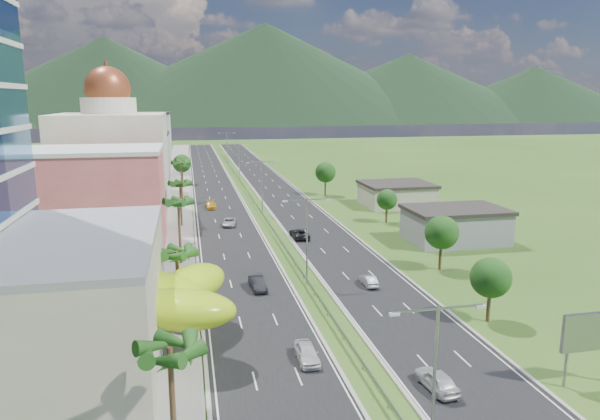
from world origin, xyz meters
TOP-DOWN VIEW (x-y plane):
  - ground at (0.00, 0.00)m, footprint 500.00×500.00m
  - road_left at (-7.50, 90.00)m, footprint 11.00×260.00m
  - road_right at (7.50, 90.00)m, footprint 11.00×260.00m
  - sidewalk_left at (-17.00, 90.00)m, footprint 7.00×260.00m
  - median_guardrail at (0.00, 71.99)m, footprint 0.10×216.06m
  - streetlight_median_a at (0.00, -25.00)m, footprint 6.04×0.25m
  - streetlight_median_b at (0.00, 10.00)m, footprint 6.04×0.25m
  - streetlight_median_c at (0.00, 50.00)m, footprint 6.04×0.25m
  - streetlight_median_d at (0.00, 95.00)m, footprint 6.04×0.25m
  - streetlight_median_e at (0.00, 140.00)m, footprint 6.04×0.25m
  - lime_canopy at (-20.00, -4.00)m, footprint 18.00×15.00m
  - pink_shophouse at (-28.00, 32.00)m, footprint 20.00×15.00m
  - domed_building at (-28.00, 55.00)m, footprint 20.00×20.00m
  - midrise_grey at (-27.00, 80.00)m, footprint 16.00×15.00m
  - midrise_beige at (-27.00, 102.00)m, footprint 16.00×15.00m
  - midrise_white at (-27.00, 125.00)m, footprint 16.00×15.00m
  - billboard at (17.00, -18.00)m, footprint 5.20×0.35m
  - shed_near at (28.00, 25.00)m, footprint 15.00×10.00m
  - shed_far at (30.00, 55.00)m, footprint 14.00×12.00m
  - palm_tree_a at (-15.50, -22.00)m, footprint 3.60×3.60m
  - palm_tree_b at (-15.50, 2.00)m, footprint 3.60×3.60m
  - palm_tree_c at (-15.50, 22.00)m, footprint 3.60×3.60m
  - palm_tree_d at (-15.50, 45.00)m, footprint 3.60×3.60m
  - palm_tree_e at (-15.50, 70.00)m, footprint 3.60×3.60m
  - leafy_tree_lfar at (-15.50, 95.00)m, footprint 4.90×4.90m
  - leafy_tree_ra at (16.00, -5.00)m, footprint 4.20×4.20m
  - leafy_tree_rb at (19.00, 12.00)m, footprint 4.55×4.55m
  - leafy_tree_rc at (22.00, 40.00)m, footprint 3.85×3.85m
  - leafy_tree_rd at (18.00, 70.00)m, footprint 4.90×4.90m
  - mountain_ridge at (60.00, 450.00)m, footprint 860.00×140.00m
  - car_white_near_left at (-4.38, -9.54)m, footprint 1.84×4.48m
  - car_dark_left at (-6.30, 9.39)m, footprint 1.91×4.67m
  - car_silver_mid_left at (-7.03, 43.42)m, footprint 2.92×5.13m
  - car_yellow_far_left at (-9.53, 59.94)m, footprint 2.14×5.01m
  - car_white_near_right at (4.74, -16.26)m, footprint 2.35×4.84m
  - car_silver_right at (7.39, 7.89)m, footprint 1.36×3.89m
  - car_dark_far_right at (3.71, 32.18)m, footprint 2.74×5.60m
  - motorcycle at (-10.21, 3.14)m, footprint 0.77×2.01m

SIDE VIEW (x-z plane):
  - ground at x=0.00m, z-range 0.00..0.00m
  - mountain_ridge at x=60.00m, z-range -45.00..45.00m
  - road_left at x=-7.50m, z-range 0.00..0.04m
  - road_right at x=7.50m, z-range 0.00..0.04m
  - sidewalk_left at x=-17.00m, z-range 0.00..0.12m
  - median_guardrail at x=0.00m, z-range 0.24..1.00m
  - motorcycle at x=-10.21m, z-range 0.04..1.29m
  - car_silver_right at x=7.39m, z-range 0.04..1.32m
  - car_silver_mid_left at x=-7.03m, z-range 0.04..1.39m
  - car_yellow_far_left at x=-9.53m, z-range 0.04..1.48m
  - car_dark_left at x=-6.30m, z-range 0.04..1.54m
  - car_white_near_left at x=-4.38m, z-range 0.04..1.56m
  - car_dark_far_right at x=3.71m, z-range 0.04..1.57m
  - car_white_near_right at x=4.74m, z-range 0.04..1.63m
  - shed_far at x=30.00m, z-range 0.00..4.40m
  - shed_near at x=28.00m, z-range 0.00..5.00m
  - leafy_tree_rc at x=22.00m, z-range 1.21..7.54m
  - billboard at x=17.00m, z-range 1.32..7.52m
  - leafy_tree_ra at x=16.00m, z-range 1.33..8.23m
  - lime_canopy at x=-20.00m, z-range 1.29..8.69m
  - leafy_tree_rb at x=19.00m, z-range 1.44..8.92m
  - leafy_tree_lfar at x=-15.50m, z-range 1.55..9.60m
  - leafy_tree_rd at x=18.00m, z-range 1.55..9.60m
  - midrise_beige at x=-27.00m, z-range 0.00..13.00m
  - streetlight_median_a at x=0.00m, z-range 1.25..12.25m
  - streetlight_median_b at x=0.00m, z-range 1.25..12.25m
  - streetlight_median_c at x=0.00m, z-range 1.25..12.25m
  - streetlight_median_d at x=0.00m, z-range 1.25..12.25m
  - streetlight_median_e at x=0.00m, z-range 1.25..12.25m
  - palm_tree_b at x=-15.50m, z-range 3.01..11.11m
  - pink_shophouse at x=-28.00m, z-range 0.00..15.00m
  - palm_tree_d at x=-15.50m, z-range 3.24..11.84m
  - midrise_grey at x=-27.00m, z-range 0.00..16.00m
  - palm_tree_a at x=-15.50m, z-range 3.47..12.57m
  - palm_tree_e at x=-15.50m, z-range 3.61..13.01m
  - palm_tree_c at x=-15.50m, z-range 3.70..13.30m
  - midrise_white at x=-27.00m, z-range 0.00..18.00m
  - domed_building at x=-28.00m, z-range -3.00..25.70m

